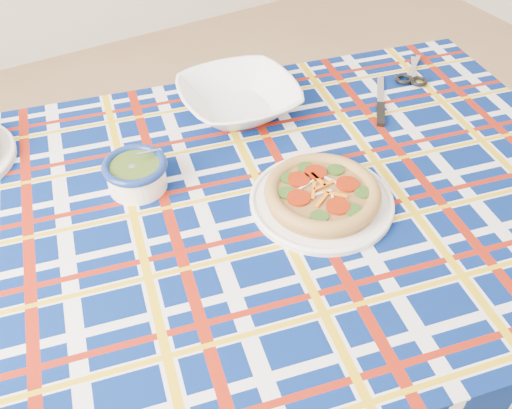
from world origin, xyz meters
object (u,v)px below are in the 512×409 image
main_focaccia_plate (322,193)px  serving_bowl (239,99)px  dining_table (237,234)px  pesto_bowl (136,172)px

main_focaccia_plate → serving_bowl: serving_bowl is taller
dining_table → main_focaccia_plate: size_ratio=5.86×
main_focaccia_plate → serving_bowl: bearing=87.1°
main_focaccia_plate → pesto_bowl: 0.36m
dining_table → serving_bowl: (0.16, 0.29, 0.11)m
dining_table → serving_bowl: size_ratio=6.20×
pesto_bowl → serving_bowl: size_ratio=0.47×
serving_bowl → pesto_bowl: bearing=-156.2°
dining_table → main_focaccia_plate: 0.19m
pesto_bowl → serving_bowl: (0.30, 0.13, -0.00)m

